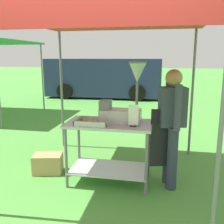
% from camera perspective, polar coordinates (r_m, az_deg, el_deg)
% --- Properties ---
extents(ground_plane, '(70.00, 70.00, 0.00)m').
position_cam_1_polar(ground_plane, '(8.62, 6.33, 0.15)').
color(ground_plane, '#478E38').
extents(stall_canopy, '(2.64, 2.58, 2.29)m').
position_cam_1_polar(stall_canopy, '(3.57, -0.33, 19.14)').
color(stall_canopy, slate).
rests_on(stall_canopy, ground).
extents(donut_cart, '(1.17, 0.65, 0.88)m').
position_cam_1_polar(donut_cart, '(3.63, -0.61, -6.25)').
color(donut_cart, '#B7B7BC').
rests_on(donut_cart, ground).
extents(donut_tray, '(0.44, 0.34, 0.07)m').
position_cam_1_polar(donut_tray, '(3.47, -4.30, -2.37)').
color(donut_tray, '#B7B7BC').
rests_on(donut_tray, donut_cart).
extents(donut_fryer, '(0.62, 0.28, 0.83)m').
position_cam_1_polar(donut_fryer, '(3.50, 2.70, 2.14)').
color(donut_fryer, '#B7B7BC').
rests_on(donut_fryer, donut_cart).
extents(menu_sign, '(0.13, 0.05, 0.29)m').
position_cam_1_polar(menu_sign, '(3.33, 4.72, -1.13)').
color(menu_sign, black).
rests_on(menu_sign, donut_cart).
extents(vendor, '(0.47, 0.54, 1.61)m').
position_cam_1_polar(vendor, '(3.55, 12.93, -2.30)').
color(vendor, '#2D3347').
rests_on(vendor, ground).
extents(supply_crate, '(0.49, 0.38, 0.29)m').
position_cam_1_polar(supply_crate, '(4.21, -13.95, -10.92)').
color(supply_crate, tan).
rests_on(supply_crate, ground).
extents(van_navy, '(4.99, 2.17, 1.69)m').
position_cam_1_polar(van_navy, '(11.64, -1.53, 7.65)').
color(van_navy, navy).
rests_on(van_navy, ground).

